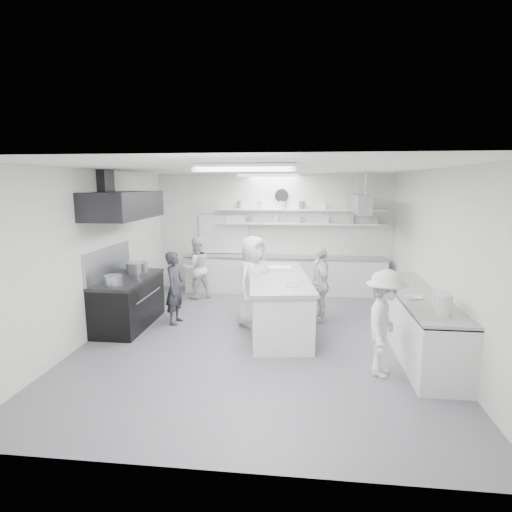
# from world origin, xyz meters

# --- Properties ---
(floor) EXTENTS (6.00, 7.00, 0.02)m
(floor) POSITION_xyz_m (0.00, 0.00, -0.01)
(floor) COLOR gray
(floor) RESTS_ON ground
(ceiling) EXTENTS (6.00, 7.00, 0.02)m
(ceiling) POSITION_xyz_m (0.00, 0.00, 3.01)
(ceiling) COLOR white
(ceiling) RESTS_ON wall_back
(wall_back) EXTENTS (6.00, 0.04, 3.00)m
(wall_back) POSITION_xyz_m (0.00, 3.50, 1.50)
(wall_back) COLOR silver
(wall_back) RESTS_ON floor
(wall_front) EXTENTS (6.00, 0.04, 3.00)m
(wall_front) POSITION_xyz_m (0.00, -3.50, 1.50)
(wall_front) COLOR silver
(wall_front) RESTS_ON floor
(wall_left) EXTENTS (0.04, 7.00, 3.00)m
(wall_left) POSITION_xyz_m (-3.00, 0.00, 1.50)
(wall_left) COLOR silver
(wall_left) RESTS_ON floor
(wall_right) EXTENTS (0.04, 7.00, 3.00)m
(wall_right) POSITION_xyz_m (3.00, 0.00, 1.50)
(wall_right) COLOR silver
(wall_right) RESTS_ON floor
(stove) EXTENTS (0.80, 1.80, 0.90)m
(stove) POSITION_xyz_m (-2.60, 0.40, 0.45)
(stove) COLOR black
(stove) RESTS_ON floor
(exhaust_hood) EXTENTS (0.85, 2.00, 0.50)m
(exhaust_hood) POSITION_xyz_m (-2.60, 0.40, 2.35)
(exhaust_hood) COLOR #242427
(exhaust_hood) RESTS_ON wall_left
(back_counter) EXTENTS (5.00, 0.60, 0.92)m
(back_counter) POSITION_xyz_m (0.30, 3.20, 0.46)
(back_counter) COLOR white
(back_counter) RESTS_ON floor
(shelf_lower) EXTENTS (4.20, 0.26, 0.04)m
(shelf_lower) POSITION_xyz_m (0.70, 3.37, 1.75)
(shelf_lower) COLOR white
(shelf_lower) RESTS_ON wall_back
(shelf_upper) EXTENTS (4.20, 0.26, 0.04)m
(shelf_upper) POSITION_xyz_m (0.70, 3.37, 2.10)
(shelf_upper) COLOR white
(shelf_upper) RESTS_ON wall_back
(pass_through_window) EXTENTS (1.30, 0.04, 1.00)m
(pass_through_window) POSITION_xyz_m (-1.30, 3.48, 1.45)
(pass_through_window) COLOR black
(pass_through_window) RESTS_ON wall_back
(wall_clock) EXTENTS (0.32, 0.05, 0.32)m
(wall_clock) POSITION_xyz_m (0.20, 3.46, 2.45)
(wall_clock) COLOR silver
(wall_clock) RESTS_ON wall_back
(right_counter) EXTENTS (0.74, 3.30, 0.94)m
(right_counter) POSITION_xyz_m (2.65, -0.20, 0.47)
(right_counter) COLOR white
(right_counter) RESTS_ON floor
(pot_rack) EXTENTS (0.30, 1.60, 0.40)m
(pot_rack) POSITION_xyz_m (2.00, 2.40, 2.30)
(pot_rack) COLOR #9FA1A7
(pot_rack) RESTS_ON ceiling
(light_fixture_front) EXTENTS (1.30, 0.25, 0.10)m
(light_fixture_front) POSITION_xyz_m (0.00, -1.80, 2.94)
(light_fixture_front) COLOR white
(light_fixture_front) RESTS_ON ceiling
(light_fixture_rear) EXTENTS (1.30, 0.25, 0.10)m
(light_fixture_rear) POSITION_xyz_m (0.00, 1.80, 2.94)
(light_fixture_rear) COLOR white
(light_fixture_rear) RESTS_ON ceiling
(prep_island) EXTENTS (1.35, 2.79, 0.99)m
(prep_island) POSITION_xyz_m (0.30, 0.54, 0.49)
(prep_island) COLOR white
(prep_island) RESTS_ON floor
(stove_pot) EXTENTS (0.44, 0.44, 0.26)m
(stove_pot) POSITION_xyz_m (-2.60, 0.88, 1.04)
(stove_pot) COLOR #9FA1A7
(stove_pot) RESTS_ON stove
(cook_stove) EXTENTS (0.39, 0.56, 1.44)m
(cook_stove) POSITION_xyz_m (-1.74, 0.64, 0.72)
(cook_stove) COLOR #2C2E35
(cook_stove) RESTS_ON floor
(cook_back) EXTENTS (0.91, 0.87, 1.49)m
(cook_back) POSITION_xyz_m (-1.78, 2.45, 0.75)
(cook_back) COLOR silver
(cook_back) RESTS_ON floor
(cook_island_left) EXTENTS (0.89, 1.02, 1.76)m
(cook_island_left) POSITION_xyz_m (-0.20, 0.72, 0.88)
(cook_island_left) COLOR silver
(cook_island_left) RESTS_ON floor
(cook_island_right) EXTENTS (0.52, 0.94, 1.52)m
(cook_island_right) POSITION_xyz_m (1.11, 1.11, 0.76)
(cook_island_right) COLOR silver
(cook_island_right) RESTS_ON floor
(cook_right) EXTENTS (0.88, 1.14, 1.56)m
(cook_right) POSITION_xyz_m (1.93, -1.22, 0.78)
(cook_right) COLOR silver
(cook_right) RESTS_ON floor
(bowl_island_a) EXTENTS (0.25, 0.25, 0.06)m
(bowl_island_a) POSITION_xyz_m (0.58, -0.19, 1.02)
(bowl_island_a) COLOR #9FA1A7
(bowl_island_a) RESTS_ON prep_island
(bowl_island_b) EXTENTS (0.21, 0.21, 0.06)m
(bowl_island_b) POSITION_xyz_m (0.60, 1.10, 1.02)
(bowl_island_b) COLOR white
(bowl_island_b) RESTS_ON prep_island
(bowl_right) EXTENTS (0.32, 0.32, 0.06)m
(bowl_right) POSITION_xyz_m (2.48, -0.55, 0.97)
(bowl_right) COLOR white
(bowl_right) RESTS_ON right_counter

